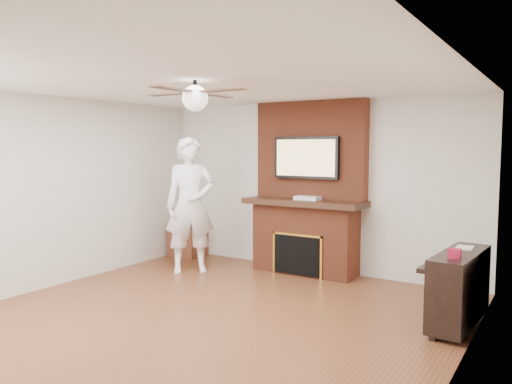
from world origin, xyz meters
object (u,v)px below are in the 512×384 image
Objects in this scene: fireplace at (307,205)px; side_table at (188,240)px; person at (190,205)px; piano at (459,287)px.

side_table is (-2.20, -0.07, -0.73)m from fireplace.
person reaches higher than piano.
fireplace is 1.26× the size of person.
fireplace is at bearing -2.28° from side_table.
person is at bearing -51.87° from side_table.
fireplace is 2.66m from piano.
fireplace reaches higher than piano.
piano is at bearing -51.15° from person.
person is 1.33m from side_table.
person is at bearing -148.39° from fireplace.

